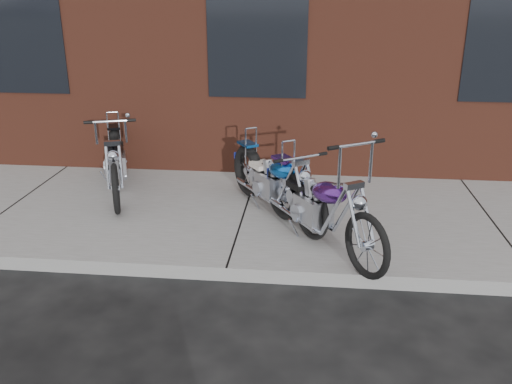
# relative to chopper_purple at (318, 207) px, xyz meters

# --- Properties ---
(ground) EXTENTS (120.00, 120.00, 0.00)m
(ground) POSITION_rel_chopper_purple_xyz_m (-0.90, -0.70, -0.56)
(ground) COLOR black
(ground) RESTS_ON ground
(sidewalk) EXTENTS (22.00, 3.00, 0.15)m
(sidewalk) POSITION_rel_chopper_purple_xyz_m (-0.90, 0.80, -0.49)
(sidewalk) COLOR gray
(sidewalk) RESTS_ON ground
(chopper_purple) EXTENTS (1.32, 1.98, 1.28)m
(chopper_purple) POSITION_rel_chopper_purple_xyz_m (0.00, 0.00, 0.00)
(chopper_purple) COLOR black
(chopper_purple) RESTS_ON sidewalk
(chopper_blue) EXTENTS (1.30, 1.86, 0.95)m
(chopper_blue) POSITION_rel_chopper_purple_xyz_m (-0.52, 0.78, -0.02)
(chopper_blue) COLOR black
(chopper_blue) RESTS_ON sidewalk
(chopper_third) EXTENTS (0.87, 2.12, 1.12)m
(chopper_third) POSITION_rel_chopper_purple_xyz_m (-2.73, 1.36, -0.01)
(chopper_third) COLOR black
(chopper_third) RESTS_ON sidewalk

